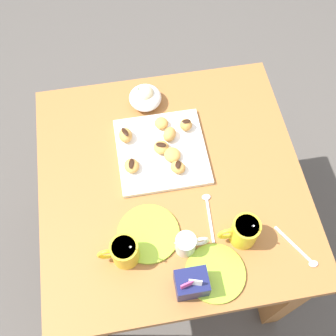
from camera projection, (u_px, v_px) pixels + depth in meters
ground_plane at (170, 247)px, 1.98m from camera, size 8.00×8.00×0.00m
dining_table at (171, 197)px, 1.47m from camera, size 0.85×0.86×0.71m
pastry_plate_square at (162, 151)px, 1.39m from camera, size 0.29×0.29×0.02m
coffee_mug_yellow_left at (244, 231)px, 1.21m from camera, size 0.12×0.08×0.15m
coffee_mug_yellow_right at (124, 252)px, 1.19m from camera, size 0.12×0.08×0.14m
cream_pitcher_white at (188, 243)px, 1.21m from camera, size 0.10×0.06×0.07m
sugar_caddy at (192, 284)px, 1.15m from camera, size 0.09×0.07×0.11m
ice_cream_bowl at (145, 97)px, 1.47m from camera, size 0.11×0.11×0.08m
saucer_lime_left at (148, 234)px, 1.26m from camera, size 0.19×0.19×0.01m
saucer_lime_right at (215, 273)px, 1.20m from camera, size 0.17×0.17×0.01m
loose_spoon_near_saucer at (301, 252)px, 1.23m from camera, size 0.10×0.14×0.01m
loose_spoon_by_plate at (208, 211)px, 1.30m from camera, size 0.03×0.16×0.01m
beignet_0 at (178, 167)px, 1.34m from camera, size 0.07×0.06×0.03m
chocolate_drizzle_0 at (178, 165)px, 1.32m from camera, size 0.03×0.03×0.00m
beignet_1 at (172, 155)px, 1.36m from camera, size 0.07×0.07×0.03m
beignet_2 at (161, 147)px, 1.37m from camera, size 0.05×0.06×0.03m
chocolate_drizzle_2 at (161, 145)px, 1.36m from camera, size 0.04×0.03×0.00m
beignet_3 at (126, 135)px, 1.39m from camera, size 0.05×0.06×0.04m
chocolate_drizzle_3 at (125, 132)px, 1.37m from camera, size 0.03×0.04×0.00m
beignet_4 at (160, 123)px, 1.42m from camera, size 0.06×0.06×0.03m
beignet_5 at (132, 166)px, 1.34m from camera, size 0.06×0.06×0.03m
chocolate_drizzle_5 at (131, 163)px, 1.33m from camera, size 0.03×0.04×0.00m
beignet_6 at (170, 134)px, 1.39m from camera, size 0.06×0.07×0.04m
beignet_7 at (186, 125)px, 1.41m from camera, size 0.05×0.05×0.04m
chocolate_drizzle_7 at (186, 121)px, 1.39m from camera, size 0.03×0.02×0.00m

